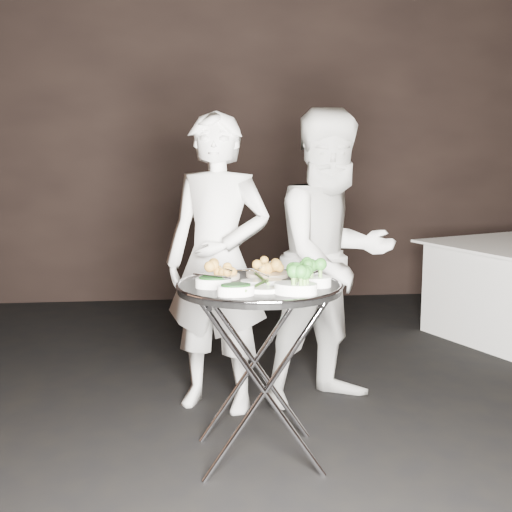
{
  "coord_description": "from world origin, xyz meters",
  "views": [
    {
      "loc": [
        -0.47,
        -3.2,
        1.49
      ],
      "look_at": [
        -0.12,
        0.13,
        0.95
      ],
      "focal_mm": 50.0,
      "sensor_mm": 36.0,
      "label": 1
    }
  ],
  "objects": [
    {
      "name": "waiter_right",
      "position": [
        0.38,
        0.69,
        0.84
      ],
      "size": [
        0.99,
        0.9,
        1.67
      ],
      "primitive_type": "imported",
      "rotation": [
        0.0,
        0.0,
        0.4
      ],
      "color": "silver",
      "rests_on": "floor"
    },
    {
      "name": "tray_stand",
      "position": [
        -0.12,
        -0.02,
        0.46
      ],
      "size": [
        0.56,
        0.48,
        0.82
      ],
      "rotation": [
        0.0,
        0.0,
        -0.07
      ],
      "color": "silver",
      "rests_on": "floor"
    },
    {
      "name": "potato_plate_a",
      "position": [
        -0.3,
        0.15,
        0.87
      ],
      "size": [
        0.2,
        0.2,
        0.07
      ],
      "rotation": [
        0.0,
        0.0,
        0.09
      ],
      "color": "beige",
      "rests_on": "serving_tray"
    },
    {
      "name": "spinach_bowl_b",
      "position": [
        -0.25,
        -0.24,
        0.87
      ],
      "size": [
        0.17,
        0.12,
        0.07
      ],
      "rotation": [
        0.0,
        0.0,
        0.08
      ],
      "color": "white",
      "rests_on": "serving_tray"
    },
    {
      "name": "floor",
      "position": [
        0.0,
        0.0,
        -0.03
      ],
      "size": [
        6.0,
        7.0,
        0.05
      ],
      "primitive_type": "cube",
      "color": "black",
      "rests_on": "ground"
    },
    {
      "name": "potato_plate_b",
      "position": [
        -0.06,
        0.18,
        0.87
      ],
      "size": [
        0.21,
        0.21,
        0.08
      ],
      "rotation": [
        0.0,
        0.0,
        0.12
      ],
      "color": "beige",
      "rests_on": "serving_tray"
    },
    {
      "name": "greens_bowl",
      "position": [
        0.1,
        0.12,
        0.87
      ],
      "size": [
        0.11,
        0.11,
        0.07
      ],
      "rotation": [
        0.0,
        0.0,
        -0.3
      ],
      "color": "white",
      "rests_on": "serving_tray"
    },
    {
      "name": "wall_back",
      "position": [
        0.0,
        3.52,
        1.5
      ],
      "size": [
        6.0,
        0.05,
        3.0
      ],
      "primitive_type": "cube",
      "color": "black",
      "rests_on": "floor"
    },
    {
      "name": "serving_tray",
      "position": [
        -0.12,
        -0.02,
        0.83
      ],
      "size": [
        0.77,
        0.77,
        0.04
      ],
      "color": "black",
      "rests_on": "tray_stand"
    },
    {
      "name": "asparagus_plate_b",
      "position": [
        -0.15,
        -0.17,
        0.86
      ],
      "size": [
        0.22,
        0.19,
        0.04
      ],
      "rotation": [
        0.0,
        0.0,
        -0.49
      ],
      "color": "white",
      "rests_on": "serving_tray"
    },
    {
      "name": "spinach_bowl_a",
      "position": [
        -0.33,
        -0.07,
        0.87
      ],
      "size": [
        0.18,
        0.13,
        0.07
      ],
      "rotation": [
        0.0,
        0.0,
        -0.15
      ],
      "color": "white",
      "rests_on": "serving_tray"
    },
    {
      "name": "broccoli_bowl_a",
      "position": [
        0.11,
        -0.08,
        0.88
      ],
      "size": [
        0.21,
        0.17,
        0.08
      ],
      "rotation": [
        0.0,
        0.0,
        -0.25
      ],
      "color": "white",
      "rests_on": "serving_tray"
    },
    {
      "name": "waiter_left",
      "position": [
        -0.28,
        0.68,
        0.83
      ],
      "size": [
        0.71,
        0.61,
        1.65
      ],
      "primitive_type": "imported",
      "rotation": [
        0.0,
        0.0,
        -0.43
      ],
      "color": "silver",
      "rests_on": "floor"
    },
    {
      "name": "serving_utensils",
      "position": [
        -0.1,
        0.05,
        0.89
      ],
      "size": [
        0.59,
        0.44,
        0.01
      ],
      "color": "silver",
      "rests_on": "serving_tray"
    },
    {
      "name": "asparagus_plate_a",
      "position": [
        -0.11,
        -0.01,
        0.86
      ],
      "size": [
        0.21,
        0.13,
        0.04
      ],
      "rotation": [
        0.0,
        0.0,
        0.11
      ],
      "color": "white",
      "rests_on": "serving_tray"
    },
    {
      "name": "broccoli_bowl_b",
      "position": [
        0.01,
        -0.24,
        0.88
      ],
      "size": [
        0.23,
        0.2,
        0.08
      ],
      "rotation": [
        0.0,
        0.0,
        -0.4
      ],
      "color": "white",
      "rests_on": "serving_tray"
    }
  ]
}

